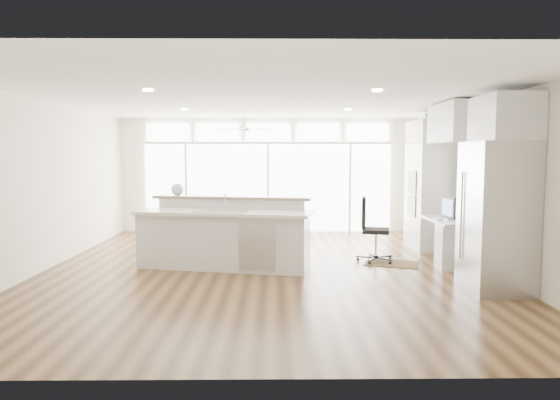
{
  "coord_description": "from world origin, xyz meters",
  "views": [
    {
      "loc": [
        0.16,
        -7.9,
        1.8
      ],
      "look_at": [
        0.25,
        0.6,
        1.06
      ],
      "focal_mm": 32.0,
      "sensor_mm": 36.0,
      "label": 1
    }
  ],
  "objects": [
    {
      "name": "floor",
      "position": [
        0.0,
        0.0,
        -0.01
      ],
      "size": [
        7.0,
        8.0,
        0.02
      ],
      "primitive_type": "cube",
      "color": "#3E2713",
      "rests_on": "ground"
    },
    {
      "name": "ceiling",
      "position": [
        0.0,
        0.0,
        2.7
      ],
      "size": [
        7.0,
        8.0,
        0.02
      ],
      "primitive_type": "cube",
      "color": "white",
      "rests_on": "wall_back"
    },
    {
      "name": "wall_back",
      "position": [
        0.0,
        4.0,
        1.35
      ],
      "size": [
        7.0,
        0.04,
        2.7
      ],
      "primitive_type": "cube",
      "color": "white",
      "rests_on": "floor"
    },
    {
      "name": "wall_front",
      "position": [
        0.0,
        -4.0,
        1.35
      ],
      "size": [
        7.0,
        0.04,
        2.7
      ],
      "primitive_type": "cube",
      "color": "white",
      "rests_on": "floor"
    },
    {
      "name": "wall_left",
      "position": [
        -3.5,
        0.0,
        1.35
      ],
      "size": [
        0.04,
        8.0,
        2.7
      ],
      "primitive_type": "cube",
      "color": "white",
      "rests_on": "floor"
    },
    {
      "name": "wall_right",
      "position": [
        3.5,
        0.0,
        1.35
      ],
      "size": [
        0.04,
        8.0,
        2.7
      ],
      "primitive_type": "cube",
      "color": "white",
      "rests_on": "floor"
    },
    {
      "name": "glass_wall",
      "position": [
        0.0,
        3.94,
        1.05
      ],
      "size": [
        5.8,
        0.06,
        2.08
      ],
      "primitive_type": "cube",
      "color": "white",
      "rests_on": "wall_back"
    },
    {
      "name": "transom_row",
      "position": [
        0.0,
        3.94,
        2.38
      ],
      "size": [
        5.9,
        0.06,
        0.4
      ],
      "primitive_type": "cube",
      "color": "white",
      "rests_on": "wall_back"
    },
    {
      "name": "desk_window",
      "position": [
        3.46,
        0.3,
        1.55
      ],
      "size": [
        0.04,
        0.85,
        0.85
      ],
      "primitive_type": "cube",
      "color": "white",
      "rests_on": "wall_right"
    },
    {
      "name": "ceiling_fan",
      "position": [
        -0.5,
        2.8,
        2.48
      ],
      "size": [
        1.16,
        1.16,
        0.32
      ],
      "primitive_type": "cube",
      "color": "silver",
      "rests_on": "ceiling"
    },
    {
      "name": "recessed_lights",
      "position": [
        0.0,
        0.2,
        2.68
      ],
      "size": [
        3.4,
        3.0,
        0.02
      ],
      "primitive_type": "cube",
      "color": "beige",
      "rests_on": "ceiling"
    },
    {
      "name": "oven_cabinet",
      "position": [
        3.17,
        1.8,
        1.25
      ],
      "size": [
        0.64,
        1.2,
        2.5
      ],
      "primitive_type": "cube",
      "color": "silver",
      "rests_on": "floor"
    },
    {
      "name": "desk_nook",
      "position": [
        3.13,
        0.3,
        0.38
      ],
      "size": [
        0.72,
        1.3,
        0.76
      ],
      "primitive_type": "cube",
      "color": "silver",
      "rests_on": "floor"
    },
    {
      "name": "upper_cabinets",
      "position": [
        3.17,
        0.3,
        2.35
      ],
      "size": [
        0.64,
        1.3,
        0.64
      ],
      "primitive_type": "cube",
      "color": "silver",
      "rests_on": "wall_right"
    },
    {
      "name": "refrigerator",
      "position": [
        3.11,
        -1.35,
        1.0
      ],
      "size": [
        0.76,
        0.9,
        2.0
      ],
      "primitive_type": "cube",
      "color": "#ACADB1",
      "rests_on": "floor"
    },
    {
      "name": "fridge_cabinet",
      "position": [
        3.17,
        -1.35,
        2.3
      ],
      "size": [
        0.64,
        0.9,
        0.6
      ],
      "primitive_type": "cube",
      "color": "silver",
      "rests_on": "wall_right"
    },
    {
      "name": "framed_photos",
      "position": [
        3.46,
        0.92,
        1.4
      ],
      "size": [
        0.06,
        0.22,
        0.8
      ],
      "primitive_type": "cube",
      "color": "black",
      "rests_on": "wall_right"
    },
    {
      "name": "kitchen_island",
      "position": [
        -0.67,
        0.08,
        0.57
      ],
      "size": [
        3.01,
        1.64,
        1.13
      ],
      "primitive_type": "cube",
      "rotation": [
        0.0,
        0.0,
        -0.21
      ],
      "color": "silver",
      "rests_on": "floor"
    },
    {
      "name": "rug",
      "position": [
        2.14,
        0.36,
        0.01
      ],
      "size": [
        1.03,
        0.88,
        0.01
      ],
      "primitive_type": "cube",
      "rotation": [
        0.0,
        0.0,
        -0.33
      ],
      "color": "#32220F",
      "rests_on": "floor"
    },
    {
      "name": "office_chair",
      "position": [
        1.89,
        0.52,
        0.55
      ],
      "size": [
        0.67,
        0.64,
        1.1
      ],
      "primitive_type": "cube",
      "rotation": [
        0.0,
        0.0,
        -0.22
      ],
      "color": "black",
      "rests_on": "floor"
    },
    {
      "name": "fishbowl",
      "position": [
        -1.52,
        0.67,
        1.24
      ],
      "size": [
        0.26,
        0.26,
        0.21
      ],
      "primitive_type": "sphere",
      "rotation": [
        0.0,
        0.0,
        -0.26
      ],
      "color": "silver",
      "rests_on": "kitchen_island"
    },
    {
      "name": "monitor",
      "position": [
        3.05,
        0.3,
        0.96
      ],
      "size": [
        0.12,
        0.48,
        0.4
      ],
      "primitive_type": "cube",
      "rotation": [
        0.0,
        0.0,
        0.09
      ],
      "color": "black",
      "rests_on": "desk_nook"
    },
    {
      "name": "keyboard",
      "position": [
        2.88,
        0.3,
        0.77
      ],
      "size": [
        0.13,
        0.3,
        0.01
      ],
      "primitive_type": "cube",
      "rotation": [
        0.0,
        0.0,
        -0.07
      ],
      "color": "silver",
      "rests_on": "desk_nook"
    },
    {
      "name": "potted_plant",
      "position": [
        3.17,
        1.8,
        2.63
      ],
      "size": [
        0.33,
        0.36,
        0.26
      ],
      "primitive_type": "imported",
      "rotation": [
        0.0,
        0.0,
        0.12
      ],
      "color": "#315022",
      "rests_on": "oven_cabinet"
    }
  ]
}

